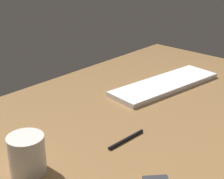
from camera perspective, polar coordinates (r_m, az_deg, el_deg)
The scene contains 4 objects.
desk at distance 111.84cm, azimuth 3.93°, elevation -4.03°, with size 140.00×84.00×2.00cm, color olive.
keyboard at distance 131.36cm, azimuth 8.60°, elevation 0.85°, with size 44.86×13.70×1.73cm, color white.
coffee_mug at distance 83.84cm, azimuth -13.61°, elevation -10.16°, with size 8.49×8.49×9.22cm, color silver.
pen at distance 95.38cm, azimuth 2.32°, elevation -8.05°, with size 0.92×0.92×13.12cm, color black.
Camera 1 is at (-78.92, -61.31, 51.22)cm, focal length 56.50 mm.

